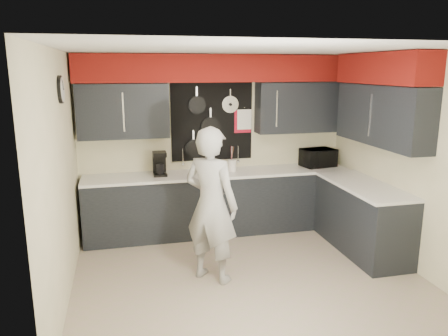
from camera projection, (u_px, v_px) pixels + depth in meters
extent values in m
plane|color=tan|center=(247.00, 274.00, 5.21)|extent=(4.00, 4.00, 0.00)
cube|color=#F3E6BC|center=(215.00, 143.00, 6.57)|extent=(4.00, 0.01, 2.60)
cube|color=black|center=(123.00, 111.00, 6.01)|extent=(1.24, 0.32, 0.75)
cube|color=black|center=(300.00, 107.00, 6.60)|extent=(1.34, 0.32, 0.75)
cube|color=maroon|center=(217.00, 68.00, 6.16)|extent=(3.94, 0.36, 0.38)
cube|color=black|center=(212.00, 122.00, 6.48)|extent=(1.22, 0.03, 1.15)
cylinder|color=black|center=(197.00, 105.00, 6.33)|extent=(0.26, 0.04, 0.26)
cylinder|color=black|center=(211.00, 127.00, 6.45)|extent=(0.30, 0.04, 0.30)
cylinder|color=black|center=(194.00, 149.00, 6.46)|extent=(0.27, 0.04, 0.27)
cylinder|color=silver|center=(230.00, 104.00, 6.45)|extent=(0.25, 0.02, 0.25)
cube|color=#B80E26|center=(243.00, 121.00, 6.57)|extent=(0.26, 0.01, 0.34)
cube|color=white|center=(244.00, 119.00, 6.55)|extent=(0.22, 0.01, 0.30)
cylinder|color=silver|center=(183.00, 156.00, 6.47)|extent=(0.01, 0.01, 0.20)
cylinder|color=silver|center=(211.00, 155.00, 6.56)|extent=(0.01, 0.01, 0.20)
cylinder|color=silver|center=(238.00, 154.00, 6.66)|extent=(0.01, 0.01, 0.20)
cube|color=#F3E6BC|center=(403.00, 160.00, 5.37)|extent=(0.01, 3.50, 2.60)
cube|color=black|center=(382.00, 115.00, 5.50)|extent=(0.32, 1.70, 0.75)
cube|color=maroon|center=(384.00, 68.00, 5.37)|extent=(0.36, 1.70, 0.38)
cube|color=#F3E6BC|center=(61.00, 178.00, 4.47)|extent=(0.01, 3.50, 2.60)
cylinder|color=black|center=(60.00, 89.00, 4.66)|extent=(0.04, 0.30, 0.30)
cylinder|color=white|center=(63.00, 89.00, 4.66)|extent=(0.01, 0.26, 0.26)
cube|color=black|center=(220.00, 203.00, 6.49)|extent=(3.90, 0.60, 0.88)
cube|color=white|center=(220.00, 174.00, 6.37)|extent=(3.90, 0.63, 0.04)
cube|color=black|center=(362.00, 219.00, 5.83)|extent=(0.60, 1.60, 0.88)
cube|color=white|center=(363.00, 186.00, 5.72)|extent=(0.63, 1.60, 0.04)
cube|color=black|center=(224.00, 234.00, 6.33)|extent=(3.90, 0.06, 0.10)
imported|color=black|center=(318.00, 158.00, 6.71)|extent=(0.55, 0.42, 0.28)
cube|color=#3C1F13|center=(210.00, 166.00, 6.27)|extent=(0.12, 0.12, 0.22)
cylinder|color=white|center=(232.00, 165.00, 6.44)|extent=(0.13, 0.13, 0.17)
cube|color=black|center=(160.00, 174.00, 6.17)|extent=(0.19, 0.23, 0.03)
cube|color=black|center=(159.00, 162.00, 6.22)|extent=(0.19, 0.06, 0.31)
cube|color=black|center=(159.00, 154.00, 6.11)|extent=(0.19, 0.23, 0.06)
cylinder|color=black|center=(160.00, 169.00, 6.14)|extent=(0.11, 0.11, 0.14)
imported|color=#9C9C9A|center=(211.00, 205.00, 4.91)|extent=(0.77, 0.76, 1.79)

